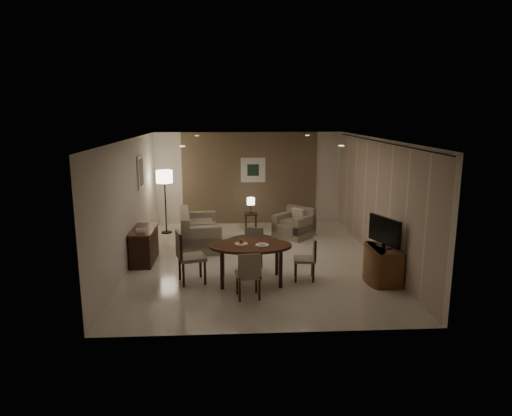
{
  "coord_description": "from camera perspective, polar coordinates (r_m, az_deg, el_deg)",
  "views": [
    {
      "loc": [
        -0.57,
        -9.82,
        3.27
      ],
      "look_at": [
        0.0,
        0.2,
        1.15
      ],
      "focal_mm": 32.0,
      "sensor_mm": 36.0,
      "label": 1
    }
  ],
  "objects": [
    {
      "name": "table_lamp",
      "position": [
        12.89,
        -0.65,
        0.43
      ],
      "size": [
        0.22,
        0.22,
        0.5
      ],
      "primitive_type": null,
      "color": "#FFEAC1",
      "rests_on": "side_table"
    },
    {
      "name": "downlight_fl",
      "position": [
        11.67,
        -7.42,
        8.96
      ],
      "size": [
        0.1,
        0.1,
        0.01
      ],
      "primitive_type": "cylinder",
      "color": "white",
      "rests_on": "ceiling"
    },
    {
      "name": "sofa",
      "position": [
        11.4,
        -7.05,
        -2.57
      ],
      "size": [
        1.94,
        1.14,
        0.87
      ],
      "primitive_type": null,
      "rotation": [
        0.0,
        0.0,
        1.69
      ],
      "color": "gray",
      "rests_on": "floor"
    },
    {
      "name": "telephone",
      "position": [
        10.02,
        -14.21,
        -2.72
      ],
      "size": [
        0.2,
        0.14,
        0.09
      ],
      "primitive_type": null,
      "color": "white",
      "rests_on": "console_desk"
    },
    {
      "name": "armchair",
      "position": [
        12.13,
        4.77,
        -1.87
      ],
      "size": [
        1.2,
        1.2,
        0.77
      ],
      "primitive_type": null,
      "rotation": [
        0.0,
        0.0,
        -0.78
      ],
      "color": "gray",
      "rests_on": "floor"
    },
    {
      "name": "art_back_frame",
      "position": [
        13.4,
        -0.36,
        4.77
      ],
      "size": [
        0.72,
        0.03,
        0.72
      ],
      "primitive_type": "cube",
      "color": "silver",
      "rests_on": "wall_back"
    },
    {
      "name": "art_left_canvas",
      "position": [
        11.32,
        -14.14,
        4.36
      ],
      "size": [
        0.01,
        0.46,
        0.64
      ],
      "primitive_type": "cube",
      "color": "gray",
      "rests_on": "wall_left"
    },
    {
      "name": "side_table",
      "position": [
        12.99,
        -0.64,
        -1.63
      ],
      "size": [
        0.35,
        0.35,
        0.45
      ],
      "primitive_type": null,
      "color": "black",
      "rests_on": "floor"
    },
    {
      "name": "plate_b",
      "position": [
        8.8,
        0.77,
        -4.65
      ],
      "size": [
        0.26,
        0.26,
        0.02
      ],
      "primitive_type": "cylinder",
      "color": "white",
      "rests_on": "dining_table"
    },
    {
      "name": "dining_table",
      "position": [
        8.96,
        -0.68,
        -6.93
      ],
      "size": [
        1.6,
        1.0,
        0.75
      ],
      "primitive_type": null,
      "color": "#4F3019",
      "rests_on": "floor"
    },
    {
      "name": "fruit_apple",
      "position": [
        8.87,
        -1.86,
        -4.17
      ],
      "size": [
        0.09,
        0.09,
        0.09
      ],
      "primitive_type": "sphere",
      "color": "#A03912",
      "rests_on": "plate_a"
    },
    {
      "name": "round_rug",
      "position": [
        11.79,
        -0.35,
        -4.14
      ],
      "size": [
        1.34,
        1.34,
        0.01
      ],
      "primitive_type": "cylinder",
      "color": "#443B26",
      "rests_on": "floor"
    },
    {
      "name": "chair_far",
      "position": [
        9.62,
        -0.57,
        -5.23
      ],
      "size": [
        0.53,
        0.53,
        0.87
      ],
      "primitive_type": null,
      "rotation": [
        0.0,
        0.0,
        -0.32
      ],
      "color": "gray",
      "rests_on": "floor"
    },
    {
      "name": "curtain_rod",
      "position": [
        10.36,
        15.18,
        8.03
      ],
      "size": [
        0.03,
        6.8,
        0.03
      ],
      "primitive_type": "cylinder",
      "rotation": [
        1.57,
        0.0,
        0.0
      ],
      "color": "black",
      "rests_on": "wall_right"
    },
    {
      "name": "room_shell",
      "position": [
        10.42,
        -0.06,
        1.3
      ],
      "size": [
        5.5,
        7.0,
        2.7
      ],
      "color": "beige",
      "rests_on": "ground"
    },
    {
      "name": "downlight_fr",
      "position": [
        11.8,
        6.44,
        9.01
      ],
      "size": [
        0.1,
        0.1,
        0.01
      ],
      "primitive_type": "cylinder",
      "color": "white",
      "rests_on": "ceiling"
    },
    {
      "name": "tv_cabinet",
      "position": [
        9.31,
        15.65,
        -6.82
      ],
      "size": [
        0.48,
        0.9,
        0.7
      ],
      "primitive_type": null,
      "color": "brown",
      "rests_on": "floor"
    },
    {
      "name": "art_left_frame",
      "position": [
        11.32,
        -14.22,
        4.36
      ],
      "size": [
        0.03,
        0.6,
        0.8
      ],
      "primitive_type": "cube",
      "color": "silver",
      "rests_on": "wall_left"
    },
    {
      "name": "downlight_nl",
      "position": [
        8.09,
        -9.22,
        7.62
      ],
      "size": [
        0.1,
        0.1,
        0.01
      ],
      "primitive_type": "cylinder",
      "color": "white",
      "rests_on": "ceiling"
    },
    {
      "name": "downlight_nr",
      "position": [
        8.28,
        10.61,
        7.67
      ],
      "size": [
        0.1,
        0.1,
        0.01
      ],
      "primitive_type": "cylinder",
      "color": "white",
      "rests_on": "ceiling"
    },
    {
      "name": "chair_right",
      "position": [
        9.11,
        6.07,
        -6.33
      ],
      "size": [
        0.46,
        0.46,
        0.85
      ],
      "primitive_type": null,
      "rotation": [
        0.0,
        0.0,
        -1.68
      ],
      "color": "gray",
      "rests_on": "floor"
    },
    {
      "name": "art_back_canvas",
      "position": [
        13.39,
        -0.36,
        4.76
      ],
      "size": [
        0.34,
        0.01,
        0.34
      ],
      "primitive_type": "cube",
      "color": "#1A301E",
      "rests_on": "wall_back"
    },
    {
      "name": "napkin",
      "position": [
        8.8,
        0.77,
        -4.5
      ],
      "size": [
        0.12,
        0.08,
        0.03
      ],
      "primitive_type": "cube",
      "color": "white",
      "rests_on": "plate_b"
    },
    {
      "name": "taupe_accent",
      "position": [
        13.46,
        -0.8,
        3.73
      ],
      "size": [
        3.96,
        0.03,
        2.7
      ],
      "primitive_type": "cube",
      "color": "brown",
      "rests_on": "wall_back"
    },
    {
      "name": "plate_a",
      "position": [
        8.88,
        -1.86,
        -4.5
      ],
      "size": [
        0.26,
        0.26,
        0.02
      ],
      "primitive_type": "cylinder",
      "color": "white",
      "rests_on": "dining_table"
    },
    {
      "name": "flat_tv",
      "position": [
        9.11,
        15.77,
        -2.83
      ],
      "size": [
        0.36,
        0.85,
        0.6
      ],
      "primitive_type": null,
      "rotation": [
        0.0,
        0.0,
        0.35
      ],
      "color": "black",
      "rests_on": "tv_cabinet"
    },
    {
      "name": "curtain_wall",
      "position": [
        10.53,
        14.79,
        0.85
      ],
      "size": [
        0.08,
        6.7,
        2.58
      ],
      "primitive_type": null,
      "color": "beige",
      "rests_on": "wall_right"
    },
    {
      "name": "chair_near",
      "position": [
        8.21,
        -0.99,
        -8.25
      ],
      "size": [
        0.47,
        0.47,
        0.88
      ],
      "primitive_type": null,
      "rotation": [
        0.0,
        0.0,
        3.25
      ],
      "color": "gray",
      "rests_on": "floor"
    },
    {
      "name": "chair_left",
      "position": [
        8.98,
        -8.03,
        -6.05
      ],
      "size": [
        0.62,
        0.62,
        1.04
      ],
      "primitive_type": null,
      "rotation": [
        0.0,
        0.0,
        1.84
      ],
      "color": "gray",
      "rests_on": "floor"
    },
    {
      "name": "floor_lamp",
      "position": [
        12.65,
        -11.26,
        0.74
      ],
      "size": [
        0.44,
        0.44,
        1.73
      ],
      "primitive_type": null,
      "color": "#FFE5B7",
      "rests_on": "floor"
    },
    {
      "name": "console_desk",
      "position": [
        10.42,
        -13.78,
        -4.56
      ],
      "size": [
        0.48,
        1.2,
        0.75
      ],
      "primitive_type": null,
      "color": "#4F3019",
      "rests_on": "floor"
    }
  ]
}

